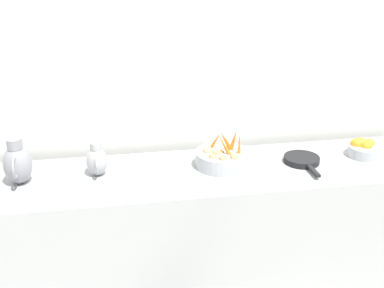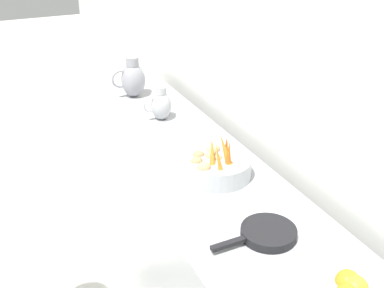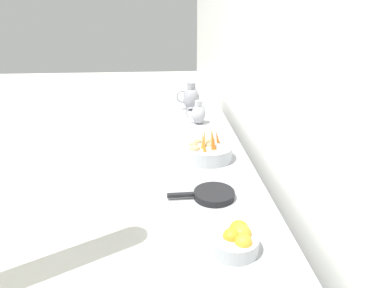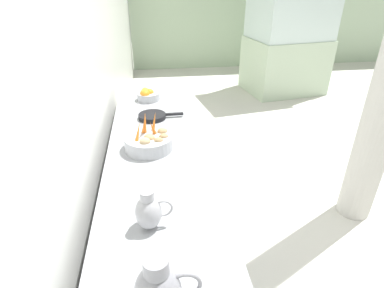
{
  "view_description": "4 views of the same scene",
  "coord_description": "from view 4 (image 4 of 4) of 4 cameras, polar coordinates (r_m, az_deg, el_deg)",
  "views": [
    {
      "loc": [
        0.93,
        -0.63,
        2.1
      ],
      "look_at": [
        -1.49,
        -0.21,
        1.06
      ],
      "focal_mm": 46.76,
      "sensor_mm": 36.0,
      "label": 1
    },
    {
      "loc": [
        -0.7,
        1.62,
        1.98
      ],
      "look_at": [
        -1.44,
        0.01,
        1.08
      ],
      "focal_mm": 44.92,
      "sensor_mm": 36.0,
      "label": 2
    },
    {
      "loc": [
        -1.32,
        1.92,
        1.78
      ],
      "look_at": [
        -1.47,
        0.08,
        1.02
      ],
      "focal_mm": 31.73,
      "sensor_mm": 36.0,
      "label": 3
    },
    {
      "loc": [
        -1.54,
        -1.77,
        1.86
      ],
      "look_at": [
        -1.36,
        -0.38,
        1.09
      ],
      "focal_mm": 29.5,
      "sensor_mm": 36.0,
      "label": 4
    }
  ],
  "objects": [
    {
      "name": "prep_counter",
      "position": [
        2.16,
        -5.68,
        -12.43
      ],
      "size": [
        0.61,
        2.76,
        0.88
      ],
      "primitive_type": "cube",
      "color": "#9EA0A5",
      "rests_on": "ground_plane"
    },
    {
      "name": "ground_plane",
      "position": [
        2.99,
        26.41,
        -13.31
      ],
      "size": [
        16.09,
        16.09,
        0.0
      ],
      "primitive_type": "plane",
      "color": "beige"
    },
    {
      "name": "metal_pitcher_short",
      "position": [
        1.38,
        -7.81,
        -11.93
      ],
      "size": [
        0.16,
        0.11,
        0.19
      ],
      "color": "#A3A3A8",
      "rests_on": "prep_counter"
    },
    {
      "name": "glass_block_booth",
      "position": [
        5.68,
        17.23,
        19.76
      ],
      "size": [
        1.44,
        1.19,
        2.2
      ],
      "color": "#ADC1A3",
      "rests_on": "ground_plane"
    },
    {
      "name": "tile_wall_left",
      "position": [
        2.2,
        -19.14,
        17.95
      ],
      "size": [
        0.1,
        9.08,
        3.0
      ],
      "primitive_type": "cube",
      "color": "silver",
      "rests_on": "ground_plane"
    },
    {
      "name": "vegetable_colander",
      "position": [
        1.98,
        -7.76,
        0.51
      ],
      "size": [
        0.3,
        0.3,
        0.22
      ],
      "color": "#ADAFB5",
      "rests_on": "prep_counter"
    },
    {
      "name": "skillet_on_counter",
      "position": [
        2.42,
        -7.09,
        5.02
      ],
      "size": [
        0.34,
        0.21,
        0.03
      ],
      "color": "black",
      "rests_on": "prep_counter"
    },
    {
      "name": "orange_bowl",
      "position": [
        2.77,
        -8.04,
        8.75
      ],
      "size": [
        0.2,
        0.2,
        0.1
      ],
      "color": "#ADAFB5",
      "rests_on": "prep_counter"
    }
  ]
}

